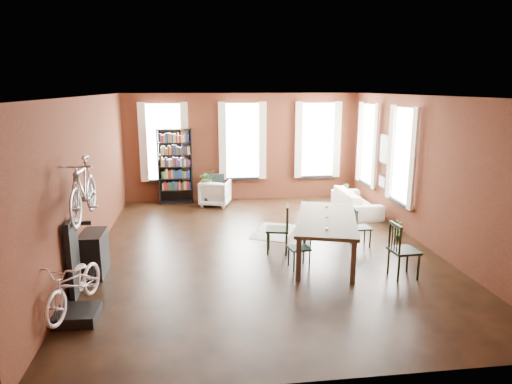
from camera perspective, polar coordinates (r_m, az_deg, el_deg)
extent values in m
plane|color=black|center=(9.79, 1.00, -7.17)|extent=(9.00, 9.00, 0.00)
cube|color=silver|center=(9.19, 1.08, 11.92)|extent=(7.00, 9.00, 0.04)
cube|color=#411A10|center=(13.77, -1.72, 5.60)|extent=(7.00, 0.04, 3.20)
cube|color=#411A10|center=(5.10, 8.52, -7.51)|extent=(7.00, 0.04, 3.20)
cube|color=#411A10|center=(9.50, -20.34, 1.43)|extent=(0.04, 9.00, 3.20)
cube|color=#411A10|center=(10.45, 20.40, 2.41)|extent=(0.04, 9.00, 3.20)
cube|color=white|center=(13.68, -11.40, 6.15)|extent=(1.00, 0.04, 2.20)
cube|color=beige|center=(13.61, -11.42, 6.11)|extent=(1.40, 0.06, 2.30)
cube|color=white|center=(13.71, -1.71, 6.41)|extent=(1.00, 0.04, 2.20)
cube|color=beige|center=(13.64, -1.68, 6.38)|extent=(1.40, 0.06, 2.30)
cube|color=white|center=(14.13, 7.67, 6.49)|extent=(1.00, 0.04, 2.20)
cube|color=beige|center=(14.06, 7.75, 6.46)|extent=(1.40, 0.06, 2.30)
cube|color=white|center=(11.29, 18.02, 4.35)|extent=(0.04, 1.00, 2.20)
cube|color=beige|center=(11.26, 17.69, 4.36)|extent=(0.06, 1.40, 2.30)
cube|color=white|center=(13.29, 14.00, 5.82)|extent=(0.04, 1.00, 2.20)
cube|color=beige|center=(13.27, 13.71, 5.82)|extent=(0.06, 1.40, 2.30)
cube|color=black|center=(12.28, 15.80, 5.15)|extent=(0.04, 0.55, 0.75)
cube|color=black|center=(12.42, 15.56, 1.27)|extent=(0.04, 0.45, 0.35)
cube|color=#4E422E|center=(9.26, 8.75, -5.71)|extent=(1.78, 2.71, 0.85)
cube|color=#173331|center=(8.72, 5.40, -6.93)|extent=(0.43, 0.43, 0.82)
cube|color=#1D301C|center=(9.46, 2.71, -4.66)|extent=(0.56, 0.56, 1.01)
cube|color=black|center=(8.67, 18.03, -6.95)|extent=(0.50, 0.50, 1.02)
cube|color=#1A3938|center=(10.12, 13.00, -4.33)|extent=(0.40, 0.40, 0.83)
cube|color=black|center=(13.59, -10.05, 3.18)|extent=(1.00, 0.32, 2.20)
imported|color=silver|center=(13.28, -5.14, 0.05)|extent=(0.97, 0.94, 0.82)
imported|color=beige|center=(12.80, 12.45, -0.71)|extent=(0.61, 2.08, 0.81)
cube|color=black|center=(10.92, 2.21, -4.97)|extent=(1.33, 1.59, 0.01)
cube|color=black|center=(7.45, -21.41, -14.14)|extent=(0.61, 0.61, 0.17)
cube|color=black|center=(8.04, -21.88, -7.77)|extent=(0.16, 0.60, 1.30)
cube|color=black|center=(8.92, -19.59, -7.26)|extent=(0.40, 0.80, 0.80)
cube|color=black|center=(13.23, -6.03, -0.59)|extent=(0.36, 0.36, 0.56)
imported|color=#2D6227|center=(13.61, 10.72, -0.95)|extent=(0.49, 0.71, 0.29)
imported|color=#335B24|center=(10.80, 17.30, -5.33)|extent=(0.41, 0.53, 0.17)
imported|color=silver|center=(7.14, -21.96, -7.94)|extent=(0.72, 0.91, 1.53)
imported|color=#A5A8AD|center=(7.61, -21.00, 2.74)|extent=(0.47, 1.00, 1.66)
imported|color=#335E25|center=(13.13, -6.11, 1.46)|extent=(0.57, 0.61, 0.40)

